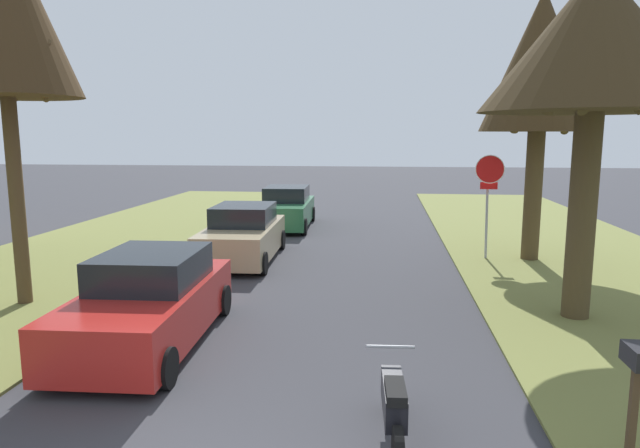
{
  "coord_description": "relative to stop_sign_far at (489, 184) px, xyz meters",
  "views": [
    {
      "loc": [
        1.6,
        -4.12,
        3.57
      ],
      "look_at": [
        0.18,
        8.34,
        1.57
      ],
      "focal_mm": 31.43,
      "sensor_mm": 36.0,
      "label": 1
    }
  ],
  "objects": [
    {
      "name": "street_tree_right_mid_a",
      "position": [
        0.8,
        -5.23,
        3.03
      ],
      "size": [
        4.08,
        4.08,
        6.57
      ],
      "color": "#4A3D24",
      "rests_on": "grass_verge_right"
    },
    {
      "name": "parked_sedan_tan",
      "position": [
        -6.96,
        -0.84,
        -1.47
      ],
      "size": [
        2.08,
        4.46,
        1.57
      ],
      "color": "tan",
      "rests_on": "ground"
    },
    {
      "name": "curbside_mailbox",
      "position": [
        -0.21,
        -10.21,
        -1.13
      ],
      "size": [
        0.22,
        0.44,
        1.27
      ],
      "color": "brown",
      "rests_on": "grass_verge_right"
    },
    {
      "name": "street_tree_left_mid_a",
      "position": [
        -10.5,
        -5.58,
        3.99
      ],
      "size": [
        2.92,
        2.92,
        8.08
      ],
      "color": "#4F3C24",
      "rests_on": "grass_verge_left"
    },
    {
      "name": "parked_sedan_red",
      "position": [
        -6.93,
        -7.41,
        -1.47
      ],
      "size": [
        2.08,
        4.46,
        1.57
      ],
      "color": "red",
      "rests_on": "ground"
    },
    {
      "name": "stop_sign_far",
      "position": [
        0.0,
        0.0,
        0.0
      ],
      "size": [
        0.81,
        0.36,
        2.97
      ],
      "color": "#9EA0A5",
      "rests_on": "grass_verge_right"
    },
    {
      "name": "street_tree_right_mid_b",
      "position": [
        1.22,
        -0.0,
        3.29
      ],
      "size": [
        3.15,
        3.15,
        7.41
      ],
      "color": "#4D3D23",
      "rests_on": "grass_verge_right"
    },
    {
      "name": "parked_motorcycle",
      "position": [
        -2.81,
        -10.21,
        -1.71
      ],
      "size": [
        0.6,
        2.05,
        0.97
      ],
      "color": "black",
      "rests_on": "ground"
    },
    {
      "name": "parked_sedan_green",
      "position": [
        -6.73,
        5.03,
        -1.47
      ],
      "size": [
        2.08,
        4.46,
        1.57
      ],
      "color": "#28663D",
      "rests_on": "ground"
    }
  ]
}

